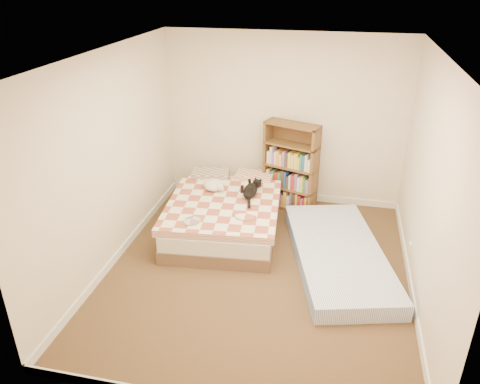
% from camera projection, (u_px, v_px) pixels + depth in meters
% --- Properties ---
extents(room, '(3.51, 4.01, 2.51)m').
position_uv_depth(room, '(260.00, 179.00, 5.07)').
color(room, '#4A371F').
rests_on(room, ground).
extents(bed, '(1.59, 2.08, 0.53)m').
position_uv_depth(bed, '(225.00, 212.00, 6.40)').
color(bed, brown).
rests_on(bed, room).
extents(bookshelf, '(0.87, 0.51, 1.31)m').
position_uv_depth(bookshelf, '(290.00, 176.00, 6.85)').
color(bookshelf, '#552F1D').
rests_on(bookshelf, room).
extents(floor_mattress, '(1.55, 2.42, 0.20)m').
position_uv_depth(floor_mattress, '(338.00, 255.00, 5.71)').
color(floor_mattress, '#7E99D3').
rests_on(floor_mattress, room).
extents(black_cat, '(0.29, 0.70, 0.16)m').
position_uv_depth(black_cat, '(251.00, 189.00, 6.34)').
color(black_cat, black).
rests_on(black_cat, bed).
extents(white_dog, '(0.32, 0.35, 0.15)m').
position_uv_depth(white_dog, '(214.00, 185.00, 6.46)').
color(white_dog, white).
rests_on(white_dog, bed).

